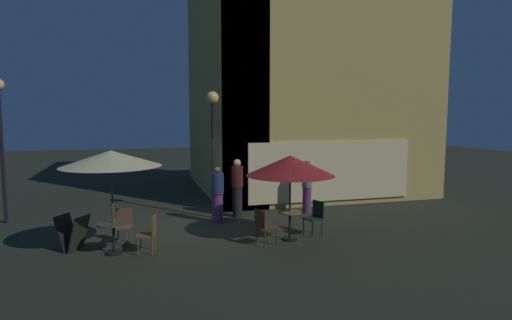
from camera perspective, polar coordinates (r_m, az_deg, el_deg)
name	(u,v)px	position (r m, az deg, el deg)	size (l,w,h in m)	color
ground_plane	(189,226)	(12.81, -8.86, -8.70)	(60.00, 60.00, 0.00)	#292C21
cafe_building	(275,73)	(17.22, 2.49, 11.45)	(8.72, 8.56, 9.74)	tan
street_lamp_near_corner	(213,122)	(13.35, -5.76, 5.07)	(0.39, 0.39, 3.95)	black
street_lamp_down_street	(0,119)	(14.70, -30.81, 4.66)	(0.35, 0.35, 4.29)	black
menu_sandwich_board	(73,233)	(11.29, -23.13, -8.85)	(0.82, 0.80, 0.85)	black
cafe_table_0	(114,231)	(10.67, -18.37, -8.93)	(0.74, 0.74, 0.74)	black
cafe_table_1	(290,221)	(11.27, 4.50, -8.09)	(0.61, 0.61, 0.75)	black
patio_umbrella_0	(111,159)	(10.37, -18.68, 0.13)	(2.28, 2.28, 2.43)	black
patio_umbrella_1	(290,166)	(11.01, 4.56, -0.77)	(2.28, 2.28, 2.21)	black
cafe_chair_0	(123,223)	(11.44, -17.19, -7.99)	(0.47, 0.47, 0.87)	brown
cafe_chair_1	(150,231)	(10.50, -13.87, -9.15)	(0.49, 0.49, 0.88)	brown
cafe_chair_2	(315,215)	(11.82, 7.89, -7.19)	(0.54, 0.54, 0.92)	black
cafe_chair_3	(264,224)	(10.75, 1.01, -8.42)	(0.55, 0.55, 0.92)	#503217
patron_standing_0	(237,188)	(13.63, -2.50, -3.72)	(0.36, 0.36, 1.85)	black
patron_standing_1	(307,186)	(14.32, 6.78, -3.51)	(0.34, 0.34, 1.73)	#642E60
patron_standing_2	(218,195)	(12.97, -5.12, -4.63)	(0.38, 0.38, 1.69)	#5C2F5E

